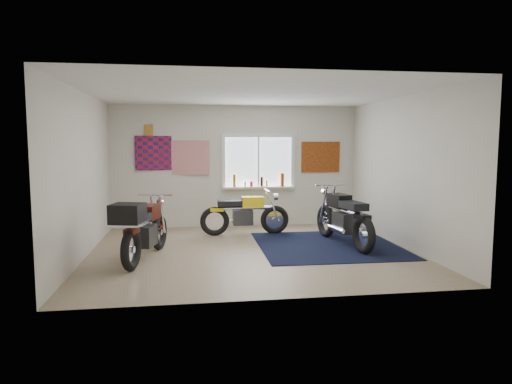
{
  "coord_description": "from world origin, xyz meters",
  "views": [
    {
      "loc": [
        -1.07,
        -7.68,
        1.84
      ],
      "look_at": [
        0.14,
        0.4,
        0.99
      ],
      "focal_mm": 32.0,
      "sensor_mm": 36.0,
      "label": 1
    }
  ],
  "objects": [
    {
      "name": "navy_rug",
      "position": [
        1.43,
        0.22,
        0.01
      ],
      "size": [
        2.54,
        2.64,
        0.01
      ],
      "primitive_type": "cube",
      "rotation": [
        0.0,
        0.0,
        -0.02
      ],
      "color": "black",
      "rests_on": "ground"
    },
    {
      "name": "flag_display",
      "position": [
        -1.9,
        2.48,
        2.15
      ],
      "size": [
        1.6,
        0.1,
        1.17
      ],
      "color": "red",
      "rests_on": "room_shell"
    },
    {
      "name": "black_chrome_bike",
      "position": [
        1.74,
        0.24,
        0.48
      ],
      "size": [
        0.65,
        2.12,
        1.09
      ],
      "rotation": [
        0.0,
        0.0,
        1.72
      ],
      "color": "black",
      "rests_on": "navy_rug"
    },
    {
      "name": "yellow_triumph",
      "position": [
        0.06,
        1.46,
        0.41
      ],
      "size": [
        1.83,
        0.55,
        0.92
      ],
      "rotation": [
        0.0,
        0.0,
        0.02
      ],
      "color": "black",
      "rests_on": "ground"
    },
    {
      "name": "triumph_poster",
      "position": [
        1.95,
        2.48,
        1.55
      ],
      "size": [
        0.9,
        0.03,
        0.7
      ],
      "primitive_type": "cube",
      "color": "#A54C14",
      "rests_on": "room_shell"
    },
    {
      "name": "room_shell",
      "position": [
        0.0,
        0.0,
        1.64
      ],
      "size": [
        5.5,
        5.5,
        5.5
      ],
      "color": "white",
      "rests_on": "ground"
    },
    {
      "name": "oil_bottles",
      "position": [
        0.57,
        2.4,
        1.02
      ],
      "size": [
        1.17,
        0.09,
        0.3
      ],
      "color": "#815D12",
      "rests_on": "window_assembly"
    },
    {
      "name": "ground",
      "position": [
        0.0,
        0.0,
        0.0
      ],
      "size": [
        5.5,
        5.5,
        0.0
      ],
      "primitive_type": "plane",
      "color": "#9E896B",
      "rests_on": "ground"
    },
    {
      "name": "maroon_tourer",
      "position": [
        -1.79,
        -0.44,
        0.53
      ],
      "size": [
        0.86,
        1.98,
        1.01
      ],
      "rotation": [
        0.0,
        0.0,
        1.33
      ],
      "color": "black",
      "rests_on": "ground"
    },
    {
      "name": "window_assembly",
      "position": [
        0.5,
        2.47,
        1.37
      ],
      "size": [
        1.66,
        0.17,
        1.26
      ],
      "color": "white",
      "rests_on": "room_shell"
    }
  ]
}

